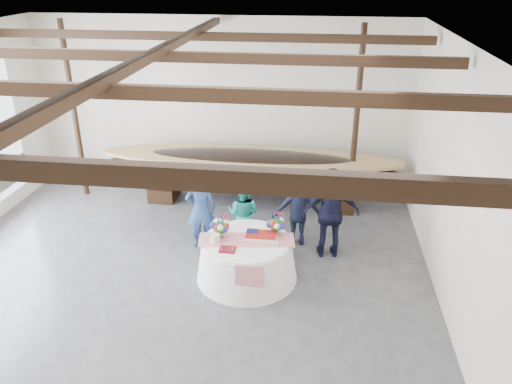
# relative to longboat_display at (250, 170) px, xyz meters

# --- Properties ---
(floor) EXTENTS (10.00, 12.00, 0.01)m
(floor) POSITION_rel_longboat_display_xyz_m (-0.96, -4.74, -0.91)
(floor) COLOR #3D3D42
(floor) RESTS_ON ground
(wall_back) EXTENTS (10.00, 0.02, 4.50)m
(wall_back) POSITION_rel_longboat_display_xyz_m (-0.96, 1.26, 1.34)
(wall_back) COLOR silver
(wall_back) RESTS_ON ground
(wall_right) EXTENTS (0.02, 12.00, 4.50)m
(wall_right) POSITION_rel_longboat_display_xyz_m (4.04, -4.74, 1.34)
(wall_right) COLOR silver
(wall_right) RESTS_ON ground
(ceiling) EXTENTS (10.00, 12.00, 0.01)m
(ceiling) POSITION_rel_longboat_display_xyz_m (-0.96, -4.74, 3.59)
(ceiling) COLOR white
(ceiling) RESTS_ON wall_back
(pavilion_structure) EXTENTS (9.80, 11.76, 4.50)m
(pavilion_structure) POSITION_rel_longboat_display_xyz_m (-0.96, -3.93, 3.09)
(pavilion_structure) COLOR black
(pavilion_structure) RESTS_ON ground
(longboat_display) EXTENTS (7.61, 1.52, 1.43)m
(longboat_display) POSITION_rel_longboat_display_xyz_m (0.00, 0.00, 0.00)
(longboat_display) COLOR black
(longboat_display) RESTS_ON ground
(banquet_table) EXTENTS (1.98, 1.98, 0.85)m
(banquet_table) POSITION_rel_longboat_display_xyz_m (0.41, -3.35, -0.49)
(banquet_table) COLOR white
(banquet_table) RESTS_ON ground
(tabletop_items) EXTENTS (1.88, 1.01, 0.40)m
(tabletop_items) POSITION_rel_longboat_display_xyz_m (0.39, -3.20, 0.08)
(tabletop_items) COLOR red
(tabletop_items) RESTS_ON banquet_table
(guest_woman_blue) EXTENTS (0.72, 0.55, 1.76)m
(guest_woman_blue) POSITION_rel_longboat_display_xyz_m (-0.74, -2.27, -0.03)
(guest_woman_blue) COLOR navy
(guest_woman_blue) RESTS_ON ground
(guest_woman_teal) EXTENTS (0.84, 0.72, 1.49)m
(guest_woman_teal) POSITION_rel_longboat_display_xyz_m (0.15, -2.09, -0.17)
(guest_woman_teal) COLOR teal
(guest_woman_teal) RESTS_ON ground
(guest_man_left) EXTENTS (1.19, 0.76, 1.76)m
(guest_man_left) POSITION_rel_longboat_display_xyz_m (1.32, -1.87, -0.03)
(guest_man_left) COLOR black
(guest_man_left) RESTS_ON ground
(guest_man_right) EXTENTS (1.22, 0.64, 1.98)m
(guest_man_right) POSITION_rel_longboat_display_xyz_m (2.02, -2.30, 0.08)
(guest_man_right) COLOR black
(guest_man_right) RESTS_ON ground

